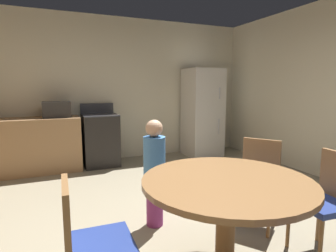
# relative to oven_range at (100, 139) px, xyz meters

# --- Properties ---
(ground_plane) EXTENTS (14.00, 14.00, 0.00)m
(ground_plane) POSITION_rel_oven_range_xyz_m (0.27, -2.74, -0.47)
(ground_plane) COLOR gray
(wall_back) EXTENTS (5.86, 0.12, 2.70)m
(wall_back) POSITION_rel_oven_range_xyz_m (0.27, 0.40, 0.88)
(wall_back) COLOR beige
(wall_back) RESTS_ON ground
(kitchen_counter) EXTENTS (2.01, 0.60, 0.90)m
(kitchen_counter) POSITION_rel_oven_range_xyz_m (-1.36, -0.00, -0.02)
(kitchen_counter) COLOR #9E754C
(kitchen_counter) RESTS_ON ground
(oven_range) EXTENTS (0.60, 0.60, 1.10)m
(oven_range) POSITION_rel_oven_range_xyz_m (0.00, 0.00, 0.00)
(oven_range) COLOR black
(oven_range) RESTS_ON ground
(refrigerator) EXTENTS (0.68, 0.68, 1.76)m
(refrigerator) POSITION_rel_oven_range_xyz_m (2.06, -0.05, 0.41)
(refrigerator) COLOR silver
(refrigerator) RESTS_ON ground
(microwave) EXTENTS (0.44, 0.32, 0.26)m
(microwave) POSITION_rel_oven_range_xyz_m (-0.70, -0.00, 0.56)
(microwave) COLOR #2D2B28
(microwave) RESTS_ON kitchen_counter
(dining_table) EXTENTS (1.22, 1.22, 0.76)m
(dining_table) POSITION_rel_oven_range_xyz_m (0.34, -3.38, 0.14)
(dining_table) COLOR olive
(dining_table) RESTS_ON ground
(chair_east) EXTENTS (0.43, 0.43, 0.87)m
(chair_east) POSITION_rel_oven_range_xyz_m (1.30, -3.46, 0.03)
(chair_east) COLOR olive
(chair_east) RESTS_ON ground
(chair_west) EXTENTS (0.41, 0.41, 0.87)m
(chair_west) POSITION_rel_oven_range_xyz_m (-0.62, -3.35, 0.03)
(chair_west) COLOR olive
(chair_west) RESTS_ON ground
(chair_northeast) EXTENTS (0.56, 0.56, 0.87)m
(chair_northeast) POSITION_rel_oven_range_xyz_m (1.12, -2.81, 0.03)
(chair_northeast) COLOR olive
(chair_northeast) RESTS_ON ground
(person_child) EXTENTS (0.26, 0.26, 1.09)m
(person_child) POSITION_rel_oven_range_xyz_m (0.13, -2.44, 0.11)
(person_child) COLOR #8C337A
(person_child) RESTS_ON ground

